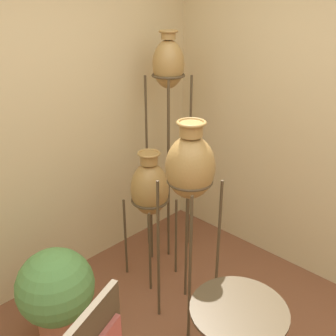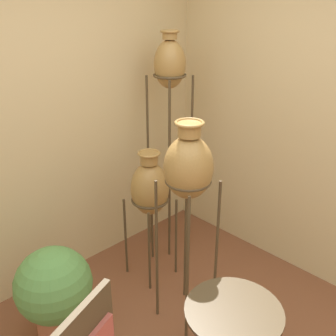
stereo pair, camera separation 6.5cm
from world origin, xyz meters
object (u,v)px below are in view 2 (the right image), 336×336
Objects in this scene: vase_stand_tall at (170,73)px; vase_stand_short at (150,189)px; vase_stand_medium at (188,170)px; potted_plant at (55,291)px.

vase_stand_short is at bearing -154.03° from vase_stand_tall.
vase_stand_medium is 2.10× the size of potted_plant.
vase_stand_tall is 2.72× the size of potted_plant.
vase_stand_tall reaches higher than vase_stand_medium.
vase_stand_medium reaches higher than vase_stand_short.
vase_stand_tall is at bearing 25.97° from vase_stand_short.
vase_stand_tall reaches higher than potted_plant.
potted_plant is (-0.93, -0.09, -0.39)m from vase_stand_short.
vase_stand_short reaches higher than potted_plant.
vase_stand_tall is at bearing 12.23° from potted_plant.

